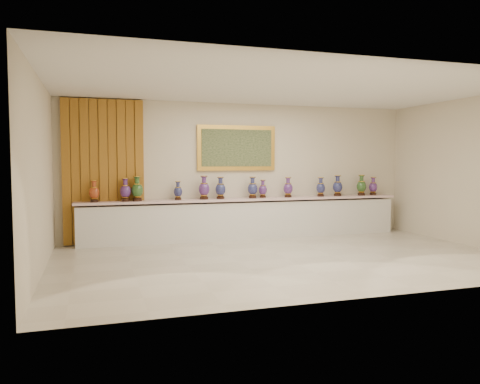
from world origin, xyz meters
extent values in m
plane|color=beige|center=(0.00, 0.00, 0.00)|extent=(8.00, 8.00, 0.00)
plane|color=beige|center=(0.00, 2.50, 1.50)|extent=(8.00, 0.00, 8.00)
plane|color=beige|center=(-4.00, 0.00, 1.50)|extent=(0.00, 5.00, 5.00)
plane|color=beige|center=(4.00, 0.00, 1.50)|extent=(0.00, 5.00, 5.00)
plane|color=white|center=(0.00, 0.00, 3.00)|extent=(8.00, 8.00, 0.00)
cube|color=#A97424|center=(-3.03, 2.44, 1.50)|extent=(1.64, 0.14, 2.95)
cube|color=gold|center=(-0.17, 2.46, 2.01)|extent=(1.80, 0.06, 1.00)
cube|color=#1E371B|center=(-0.17, 2.42, 2.01)|extent=(1.62, 0.02, 0.82)
cube|color=white|center=(0.00, 2.27, 0.41)|extent=(7.20, 0.42, 0.81)
cube|color=beige|center=(0.00, 2.25, 0.88)|extent=(7.28, 0.48, 0.05)
cylinder|color=black|center=(-3.22, 2.23, 0.92)|extent=(0.15, 0.15, 0.04)
cone|color=gold|center=(-3.22, 2.23, 0.97)|extent=(0.14, 0.14, 0.03)
ellipsoid|color=maroon|center=(-3.22, 2.23, 1.09)|extent=(0.25, 0.25, 0.25)
cylinder|color=gold|center=(-3.22, 2.23, 1.20)|extent=(0.14, 0.14, 0.01)
cylinder|color=maroon|center=(-3.22, 2.23, 1.25)|extent=(0.08, 0.08, 0.09)
cone|color=maroon|center=(-3.22, 2.23, 1.32)|extent=(0.14, 0.14, 0.03)
cylinder|color=gold|center=(-3.22, 2.23, 1.33)|extent=(0.14, 0.14, 0.01)
cylinder|color=black|center=(-2.61, 2.24, 0.92)|extent=(0.17, 0.17, 0.05)
cone|color=gold|center=(-2.61, 2.24, 0.98)|extent=(0.15, 0.15, 0.03)
ellipsoid|color=#220C51|center=(-2.61, 2.24, 1.11)|extent=(0.25, 0.25, 0.27)
cylinder|color=gold|center=(-2.61, 2.24, 1.22)|extent=(0.15, 0.15, 0.01)
cylinder|color=#220C51|center=(-2.61, 2.24, 1.28)|extent=(0.09, 0.09, 0.10)
cone|color=#220C51|center=(-2.61, 2.24, 1.35)|extent=(0.15, 0.15, 0.04)
cylinder|color=gold|center=(-2.61, 2.24, 1.37)|extent=(0.15, 0.15, 0.01)
cylinder|color=black|center=(-2.38, 2.23, 0.93)|extent=(0.18, 0.18, 0.05)
cone|color=gold|center=(-2.38, 2.23, 0.98)|extent=(0.16, 0.16, 0.03)
ellipsoid|color=black|center=(-2.38, 2.23, 1.12)|extent=(0.29, 0.29, 0.30)
cylinder|color=gold|center=(-2.38, 2.23, 1.25)|extent=(0.16, 0.16, 0.01)
cylinder|color=black|center=(-2.38, 2.23, 1.32)|extent=(0.10, 0.10, 0.11)
cone|color=black|center=(-2.38, 2.23, 1.39)|extent=(0.16, 0.16, 0.04)
cylinder|color=gold|center=(-2.38, 2.23, 1.41)|extent=(0.17, 0.17, 0.01)
cylinder|color=black|center=(-1.52, 2.29, 0.92)|extent=(0.14, 0.14, 0.04)
cone|color=gold|center=(-1.52, 2.29, 0.96)|extent=(0.12, 0.12, 0.03)
ellipsoid|color=#0E0F3C|center=(-1.52, 2.29, 1.07)|extent=(0.22, 0.22, 0.23)
cylinder|color=gold|center=(-1.52, 2.29, 1.17)|extent=(0.12, 0.12, 0.01)
cylinder|color=#0E0F3C|center=(-1.52, 2.29, 1.22)|extent=(0.07, 0.07, 0.08)
cone|color=#0E0F3C|center=(-1.52, 2.29, 1.27)|extent=(0.12, 0.12, 0.03)
cylinder|color=gold|center=(-1.52, 2.29, 1.29)|extent=(0.13, 0.13, 0.01)
cylinder|color=black|center=(-0.97, 2.24, 0.93)|extent=(0.18, 0.18, 0.05)
cone|color=gold|center=(-0.97, 2.24, 0.98)|extent=(0.16, 0.16, 0.03)
ellipsoid|color=#220C51|center=(-0.97, 2.24, 1.12)|extent=(0.29, 0.29, 0.29)
cylinder|color=gold|center=(-0.97, 2.24, 1.24)|extent=(0.16, 0.16, 0.01)
cylinder|color=#220C51|center=(-0.97, 2.24, 1.31)|extent=(0.09, 0.09, 0.11)
cone|color=#220C51|center=(-0.97, 2.24, 1.38)|extent=(0.16, 0.16, 0.04)
cylinder|color=gold|center=(-0.97, 2.24, 1.40)|extent=(0.17, 0.17, 0.01)
cylinder|color=black|center=(-0.60, 2.25, 0.92)|extent=(0.17, 0.17, 0.05)
cone|color=gold|center=(-0.60, 2.25, 0.98)|extent=(0.15, 0.15, 0.03)
ellipsoid|color=#0E0F3C|center=(-0.60, 2.25, 1.11)|extent=(0.29, 0.29, 0.28)
cylinder|color=gold|center=(-0.60, 2.25, 1.22)|extent=(0.15, 0.15, 0.01)
cylinder|color=#0E0F3C|center=(-0.60, 2.25, 1.28)|extent=(0.09, 0.09, 0.10)
cone|color=#0E0F3C|center=(-0.60, 2.25, 1.35)|extent=(0.15, 0.15, 0.04)
cylinder|color=gold|center=(-0.60, 2.25, 1.37)|extent=(0.16, 0.16, 0.01)
cylinder|color=black|center=(0.13, 2.24, 0.92)|extent=(0.17, 0.17, 0.05)
cone|color=gold|center=(0.13, 2.24, 0.97)|extent=(0.15, 0.15, 0.03)
ellipsoid|color=#0E0F3C|center=(0.13, 2.24, 1.11)|extent=(0.25, 0.25, 0.27)
cylinder|color=gold|center=(0.13, 2.24, 1.22)|extent=(0.15, 0.15, 0.01)
cylinder|color=#0E0F3C|center=(0.13, 2.24, 1.28)|extent=(0.09, 0.09, 0.10)
cone|color=#0E0F3C|center=(0.13, 2.24, 1.35)|extent=(0.15, 0.15, 0.04)
cylinder|color=gold|center=(0.13, 2.24, 1.37)|extent=(0.15, 0.15, 0.01)
cylinder|color=black|center=(0.39, 2.28, 0.92)|extent=(0.14, 0.14, 0.04)
cone|color=gold|center=(0.39, 2.28, 0.96)|extent=(0.12, 0.12, 0.03)
ellipsoid|color=#220C51|center=(0.39, 2.28, 1.07)|extent=(0.20, 0.20, 0.23)
cylinder|color=gold|center=(0.39, 2.28, 1.17)|extent=(0.13, 0.13, 0.01)
cylinder|color=#220C51|center=(0.39, 2.28, 1.22)|extent=(0.07, 0.07, 0.08)
cone|color=#220C51|center=(0.39, 2.28, 1.28)|extent=(0.13, 0.13, 0.03)
cylinder|color=gold|center=(0.39, 2.28, 1.30)|extent=(0.13, 0.13, 0.01)
cylinder|color=black|center=(0.98, 2.23, 0.92)|extent=(0.16, 0.16, 0.04)
cone|color=gold|center=(0.98, 2.23, 0.97)|extent=(0.14, 0.14, 0.03)
ellipsoid|color=#220C51|center=(0.98, 2.23, 1.10)|extent=(0.23, 0.23, 0.26)
cylinder|color=gold|center=(0.98, 2.23, 1.21)|extent=(0.14, 0.14, 0.01)
cylinder|color=#220C51|center=(0.98, 2.23, 1.27)|extent=(0.08, 0.08, 0.09)
cone|color=#220C51|center=(0.98, 2.23, 1.33)|extent=(0.14, 0.14, 0.03)
cylinder|color=gold|center=(0.98, 2.23, 1.35)|extent=(0.15, 0.15, 0.01)
cylinder|color=black|center=(1.81, 2.24, 0.92)|extent=(0.16, 0.16, 0.04)
cone|color=gold|center=(1.81, 2.24, 0.97)|extent=(0.14, 0.14, 0.03)
ellipsoid|color=#0E0F3C|center=(1.81, 2.24, 1.09)|extent=(0.27, 0.27, 0.26)
cylinder|color=gold|center=(1.81, 2.24, 1.20)|extent=(0.14, 0.14, 0.01)
cylinder|color=#0E0F3C|center=(1.81, 2.24, 1.26)|extent=(0.08, 0.08, 0.09)
cone|color=#0E0F3C|center=(1.81, 2.24, 1.32)|extent=(0.14, 0.14, 0.03)
cylinder|color=gold|center=(1.81, 2.24, 1.34)|extent=(0.14, 0.14, 0.01)
cylinder|color=black|center=(2.26, 2.25, 0.92)|extent=(0.17, 0.17, 0.05)
cone|color=gold|center=(2.26, 2.25, 0.98)|extent=(0.15, 0.15, 0.03)
ellipsoid|color=#0E0F3C|center=(2.26, 2.25, 1.11)|extent=(0.29, 0.29, 0.28)
cylinder|color=gold|center=(2.26, 2.25, 1.23)|extent=(0.15, 0.15, 0.01)
cylinder|color=#0E0F3C|center=(2.26, 2.25, 1.29)|extent=(0.09, 0.09, 0.10)
cone|color=#0E0F3C|center=(2.26, 2.25, 1.36)|extent=(0.15, 0.15, 0.04)
cylinder|color=gold|center=(2.26, 2.25, 1.38)|extent=(0.16, 0.16, 0.01)
cylinder|color=black|center=(2.88, 2.23, 0.92)|extent=(0.17, 0.17, 0.05)
cone|color=gold|center=(2.88, 2.23, 0.98)|extent=(0.15, 0.15, 0.03)
ellipsoid|color=black|center=(2.88, 2.23, 1.11)|extent=(0.30, 0.30, 0.28)
cylinder|color=gold|center=(2.88, 2.23, 1.23)|extent=(0.16, 0.16, 0.01)
cylinder|color=black|center=(2.88, 2.23, 1.30)|extent=(0.09, 0.09, 0.10)
cone|color=black|center=(2.88, 2.23, 1.37)|extent=(0.16, 0.16, 0.04)
cylinder|color=gold|center=(2.88, 2.23, 1.39)|extent=(0.16, 0.16, 0.01)
cylinder|color=black|center=(3.23, 2.27, 0.92)|extent=(0.15, 0.15, 0.04)
cone|color=gold|center=(3.23, 2.27, 0.97)|extent=(0.13, 0.13, 0.03)
ellipsoid|color=#220C51|center=(3.23, 2.27, 1.09)|extent=(0.26, 0.26, 0.25)
cylinder|color=gold|center=(3.23, 2.27, 1.20)|extent=(0.14, 0.14, 0.01)
cylinder|color=#220C51|center=(3.23, 2.27, 1.25)|extent=(0.08, 0.08, 0.09)
cone|color=#220C51|center=(3.23, 2.27, 1.31)|extent=(0.14, 0.14, 0.03)
cylinder|color=gold|center=(3.23, 2.27, 1.33)|extent=(0.14, 0.14, 0.01)
camera|label=1|loc=(-3.23, -7.54, 1.73)|focal=35.00mm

